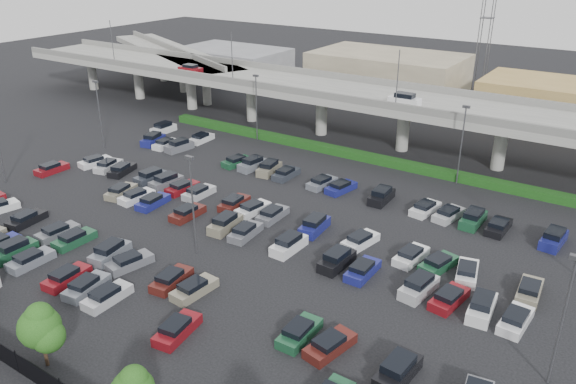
% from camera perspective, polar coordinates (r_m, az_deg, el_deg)
% --- Properties ---
extents(ground, '(280.00, 280.00, 0.00)m').
position_cam_1_polar(ground, '(62.62, -4.39, -3.09)').
color(ground, black).
extents(overpass, '(150.00, 13.00, 15.80)m').
position_cam_1_polar(overpass, '(86.06, 8.61, 9.24)').
color(overpass, gray).
rests_on(overpass, ground).
extents(on_ramp, '(50.93, 30.13, 8.80)m').
position_cam_1_polar(on_ramp, '(124.63, -11.65, 13.48)').
color(on_ramp, gray).
rests_on(on_ramp, ground).
extents(hedge, '(66.00, 1.60, 1.10)m').
position_cam_1_polar(hedge, '(81.88, 6.34, 3.89)').
color(hedge, '#153A11').
rests_on(hedge, ground).
extents(fence, '(70.00, 0.10, 2.00)m').
position_cam_1_polar(fence, '(46.99, -26.51, -14.78)').
color(fence, black).
rests_on(fence, ground).
extents(tree_row, '(65.07, 3.66, 5.94)m').
position_cam_1_polar(tree_row, '(45.48, -25.03, -11.76)').
color(tree_row, '#332316').
rests_on(tree_row, ground).
extents(parked_cars, '(62.89, 41.59, 1.67)m').
position_cam_1_polar(parked_cars, '(61.37, -7.06, -3.16)').
color(parked_cars, navy).
rests_on(parked_cars, ground).
extents(light_poles, '(66.90, 48.38, 10.30)m').
position_cam_1_polar(light_poles, '(63.95, -6.40, 3.52)').
color(light_poles, '#494A4E').
rests_on(light_poles, ground).
extents(distant_buildings, '(138.00, 24.00, 9.00)m').
position_cam_1_polar(distant_buildings, '(110.68, 21.30, 9.44)').
color(distant_buildings, slate).
rests_on(distant_buildings, ground).
extents(comm_tower, '(2.40, 2.40, 30.00)m').
position_cam_1_polar(comm_tower, '(122.36, 19.63, 16.61)').
color(comm_tower, '#494A4E').
rests_on(comm_tower, ground).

